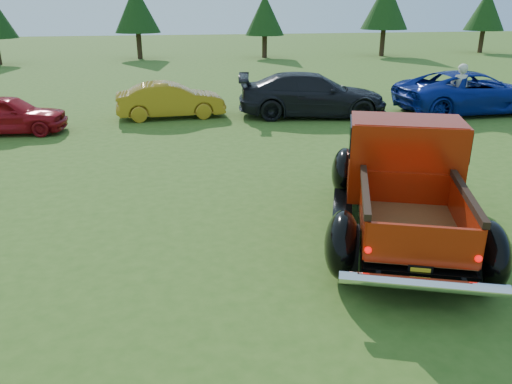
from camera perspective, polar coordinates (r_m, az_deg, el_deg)
ground at (r=8.30m, az=3.54°, el=-6.25°), size 120.00×120.00×0.00m
tree_mid_left at (r=38.16m, az=-13.51°, el=19.66°), size 3.20×3.20×5.00m
tree_mid_right at (r=37.99m, az=1.01°, el=19.57°), size 2.82×2.82×4.40m
tree_east at (r=40.36m, az=14.60°, el=20.00°), size 3.46×3.46×5.40m
tree_far_east at (r=45.71m, az=24.80°, el=18.34°), size 3.07×3.07×4.80m
pickup_truck at (r=9.12m, az=16.32°, el=1.74°), size 3.89×5.56×1.94m
show_car_red at (r=17.18m, az=-26.61°, el=7.95°), size 3.59×1.72×1.18m
show_car_yellow at (r=17.87m, az=-9.73°, el=10.31°), size 3.75×1.46×1.22m
show_car_grey at (r=17.98m, az=6.45°, el=10.99°), size 5.47×3.01×1.50m
show_car_blue at (r=19.96m, az=23.32°, el=10.43°), size 5.49×2.68×1.50m
spectator at (r=18.95m, az=22.17°, el=10.65°), size 0.70×0.48×1.85m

